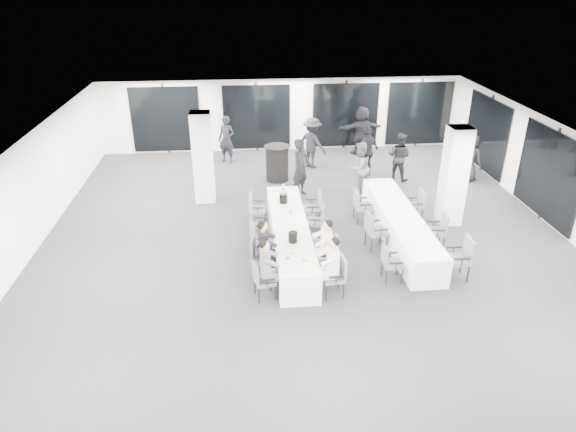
{
  "coord_description": "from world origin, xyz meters",
  "views": [
    {
      "loc": [
        -1.56,
        -11.76,
        6.55
      ],
      "look_at": [
        -0.51,
        -0.2,
        0.96
      ],
      "focal_mm": 32.0,
      "sensor_mm": 36.0,
      "label": 1
    }
  ],
  "objects_px": {
    "chair_main_left_mid": "(258,237)",
    "banquet_table_side": "(400,226)",
    "chair_side_left_far": "(360,204)",
    "chair_side_right_mid": "(439,229)",
    "standing_guest_h": "(399,154)",
    "chair_side_left_mid": "(374,229)",
    "standing_guest_a": "(301,164)",
    "chair_main_right_fourth": "(318,219)",
    "chair_side_right_far": "(417,203)",
    "chair_main_left_near": "(261,278)",
    "ice_bucket_near": "(293,237)",
    "chair_main_right_near": "(337,274)",
    "chair_main_right_mid": "(323,235)",
    "standing_guest_e": "(471,155)",
    "chair_main_left_second": "(259,255)",
    "ice_bucket_far": "(283,198)",
    "chair_side_left_near": "(390,261)",
    "chair_side_right_near": "(462,256)",
    "standing_guest_d": "(367,148)",
    "standing_guest_g": "(226,137)",
    "chair_main_left_far": "(255,207)",
    "standing_guest_f": "(361,127)",
    "chair_main_right_far": "(315,206)",
    "standing_guest_c": "(312,140)",
    "standing_guest_b": "(360,164)",
    "chair_main_right_second": "(331,253)",
    "banquet_table_main": "(290,237)",
    "cocktail_table": "(277,163)"
  },
  "relations": [
    {
      "from": "chair_side_left_far",
      "to": "ice_bucket_near",
      "type": "height_order",
      "value": "ice_bucket_near"
    },
    {
      "from": "chair_side_right_far",
      "to": "ice_bucket_far",
      "type": "relative_size",
      "value": 3.4
    },
    {
      "from": "chair_main_right_near",
      "to": "chair_main_right_mid",
      "type": "distance_m",
      "value": 1.9
    },
    {
      "from": "chair_side_left_mid",
      "to": "standing_guest_a",
      "type": "xyz_separation_m",
      "value": [
        -1.48,
        3.63,
        0.48
      ]
    },
    {
      "from": "chair_side_left_near",
      "to": "standing_guest_h",
      "type": "height_order",
      "value": "standing_guest_h"
    },
    {
      "from": "chair_side_left_near",
      "to": "standing_guest_f",
      "type": "bearing_deg",
      "value": 171.16
    },
    {
      "from": "standing_guest_f",
      "to": "ice_bucket_near",
      "type": "height_order",
      "value": "standing_guest_f"
    },
    {
      "from": "chair_main_left_mid",
      "to": "standing_guest_d",
      "type": "bearing_deg",
      "value": 130.44
    },
    {
      "from": "chair_side_right_mid",
      "to": "standing_guest_e",
      "type": "relative_size",
      "value": 0.53
    },
    {
      "from": "banquet_table_side",
      "to": "standing_guest_h",
      "type": "relative_size",
      "value": 2.68
    },
    {
      "from": "cocktail_table",
      "to": "standing_guest_e",
      "type": "xyz_separation_m",
      "value": [
        6.54,
        -0.57,
        0.29
      ]
    },
    {
      "from": "ice_bucket_far",
      "to": "standing_guest_e",
      "type": "bearing_deg",
      "value": 24.49
    },
    {
      "from": "ice_bucket_far",
      "to": "chair_side_left_far",
      "type": "bearing_deg",
      "value": 4.21
    },
    {
      "from": "chair_side_left_mid",
      "to": "chair_side_right_far",
      "type": "height_order",
      "value": "chair_side_left_mid"
    },
    {
      "from": "chair_main_left_mid",
      "to": "chair_side_right_mid",
      "type": "bearing_deg",
      "value": 77.43
    },
    {
      "from": "chair_side_right_far",
      "to": "standing_guest_e",
      "type": "bearing_deg",
      "value": -48.31
    },
    {
      "from": "chair_main_right_fourth",
      "to": "chair_side_right_far",
      "type": "bearing_deg",
      "value": -64.5
    },
    {
      "from": "banquet_table_side",
      "to": "standing_guest_h",
      "type": "bearing_deg",
      "value": 74.62
    },
    {
      "from": "chair_side_left_mid",
      "to": "standing_guest_e",
      "type": "distance_m",
      "value": 6.27
    },
    {
      "from": "banquet_table_side",
      "to": "chair_main_left_mid",
      "type": "distance_m",
      "value": 3.85
    },
    {
      "from": "chair_main_left_near",
      "to": "standing_guest_g",
      "type": "xyz_separation_m",
      "value": [
        -0.88,
        8.96,
        0.5
      ]
    },
    {
      "from": "chair_main_right_second",
      "to": "ice_bucket_near",
      "type": "distance_m",
      "value": 0.96
    },
    {
      "from": "chair_main_right_second",
      "to": "standing_guest_g",
      "type": "height_order",
      "value": "standing_guest_g"
    },
    {
      "from": "chair_side_left_near",
      "to": "standing_guest_a",
      "type": "bearing_deg",
      "value": -164.44
    },
    {
      "from": "chair_main_left_near",
      "to": "chair_side_left_far",
      "type": "bearing_deg",
      "value": 127.32
    },
    {
      "from": "chair_main_right_near",
      "to": "chair_main_right_mid",
      "type": "bearing_deg",
      "value": -5.96
    },
    {
      "from": "chair_main_left_near",
      "to": "ice_bucket_near",
      "type": "relative_size",
      "value": 3.47
    },
    {
      "from": "chair_main_right_second",
      "to": "standing_guest_g",
      "type": "xyz_separation_m",
      "value": [
        -2.55,
        8.15,
        0.43
      ]
    },
    {
      "from": "chair_side_left_near",
      "to": "chair_side_left_mid",
      "type": "bearing_deg",
      "value": 179.75
    },
    {
      "from": "chair_main_left_mid",
      "to": "banquet_table_main",
      "type": "bearing_deg",
      "value": 90.42
    },
    {
      "from": "chair_side_right_mid",
      "to": "standing_guest_e",
      "type": "xyz_separation_m",
      "value": [
        2.74,
        4.55,
        0.35
      ]
    },
    {
      "from": "ice_bucket_near",
      "to": "chair_main_left_far",
      "type": "bearing_deg",
      "value": 107.43
    },
    {
      "from": "chair_main_left_second",
      "to": "chair_main_right_near",
      "type": "height_order",
      "value": "chair_main_left_second"
    },
    {
      "from": "chair_main_right_near",
      "to": "standing_guest_h",
      "type": "xyz_separation_m",
      "value": [
        3.32,
        6.69,
        0.4
      ]
    },
    {
      "from": "chair_main_right_second",
      "to": "chair_main_right_far",
      "type": "xyz_separation_m",
      "value": [
        -0.0,
        2.71,
        -0.01
      ]
    },
    {
      "from": "chair_main_left_second",
      "to": "chair_side_right_far",
      "type": "relative_size",
      "value": 1.13
    },
    {
      "from": "standing_guest_c",
      "to": "ice_bucket_near",
      "type": "bearing_deg",
      "value": 124.2
    },
    {
      "from": "chair_main_left_near",
      "to": "chair_main_left_second",
      "type": "relative_size",
      "value": 0.88
    },
    {
      "from": "chair_main_right_far",
      "to": "standing_guest_f",
      "type": "distance_m",
      "value": 6.55
    },
    {
      "from": "chair_main_right_mid",
      "to": "chair_side_right_near",
      "type": "height_order",
      "value": "chair_side_right_near"
    },
    {
      "from": "standing_guest_d",
      "to": "ice_bucket_far",
      "type": "bearing_deg",
      "value": 13.53
    },
    {
      "from": "chair_main_left_far",
      "to": "chair_main_left_mid",
      "type": "bearing_deg",
      "value": 7.55
    },
    {
      "from": "chair_side_left_near",
      "to": "chair_side_right_mid",
      "type": "relative_size",
      "value": 0.92
    },
    {
      "from": "chair_side_left_far",
      "to": "chair_side_right_mid",
      "type": "height_order",
      "value": "chair_side_right_mid"
    },
    {
      "from": "chair_main_left_mid",
      "to": "chair_side_left_mid",
      "type": "bearing_deg",
      "value": 79.58
    },
    {
      "from": "chair_side_right_far",
      "to": "standing_guest_c",
      "type": "xyz_separation_m",
      "value": [
        -2.44,
        4.58,
        0.54
      ]
    },
    {
      "from": "chair_main_right_far",
      "to": "chair_side_left_mid",
      "type": "height_order",
      "value": "chair_side_left_mid"
    },
    {
      "from": "standing_guest_c",
      "to": "standing_guest_b",
      "type": "bearing_deg",
      "value": 161.35
    },
    {
      "from": "cocktail_table",
      "to": "chair_main_left_near",
      "type": "height_order",
      "value": "cocktail_table"
    },
    {
      "from": "chair_main_left_mid",
      "to": "banquet_table_side",
      "type": "bearing_deg",
      "value": 86.01
    }
  ]
}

